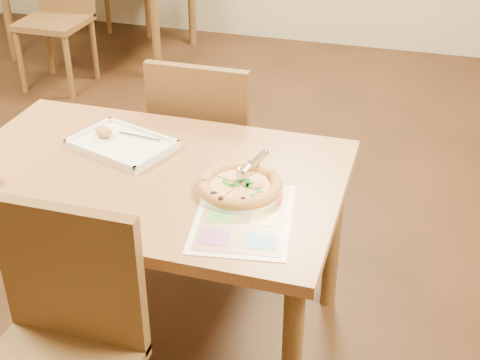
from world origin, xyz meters
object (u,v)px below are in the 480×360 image
(bg_chair_near, at_px, (58,1))
(pizza_cutter, at_px, (251,166))
(pizza, at_px, (240,185))
(dining_table, at_px, (147,194))
(appetizer_tray, at_px, (121,145))
(chair_near, at_px, (60,329))
(plate, at_px, (240,192))
(menu, at_px, (243,218))
(chair_far, at_px, (206,135))

(bg_chair_near, xyz_separation_m, pizza_cutter, (1.96, -2.19, 0.23))
(pizza, bearing_deg, dining_table, 174.18)
(appetizer_tray, bearing_deg, pizza, -18.96)
(chair_near, bearing_deg, plate, 58.88)
(bg_chair_near, height_order, pizza_cutter, bg_chair_near)
(chair_near, bearing_deg, menu, 48.10)
(chair_far, xyz_separation_m, appetizer_tray, (-0.15, -0.47, 0.17))
(appetizer_tray, bearing_deg, chair_near, -78.31)
(plate, bearing_deg, chair_near, -121.12)
(chair_far, relative_size, pizza, 1.76)
(dining_table, distance_m, pizza_cutter, 0.40)
(pizza, xyz_separation_m, menu, (0.05, -0.14, -0.02))
(chair_near, bearing_deg, bg_chair_near, 119.74)
(chair_far, bearing_deg, chair_near, 90.00)
(appetizer_tray, bearing_deg, dining_table, -41.28)
(dining_table, height_order, appetizer_tray, appetizer_tray)
(bg_chair_near, bearing_deg, pizza_cutter, -48.17)
(dining_table, height_order, pizza_cutter, pizza_cutter)
(plate, height_order, appetizer_tray, appetizer_tray)
(pizza, height_order, pizza_cutter, pizza_cutter)
(dining_table, bearing_deg, pizza, -5.82)
(dining_table, height_order, chair_far, chair_far)
(plate, bearing_deg, bg_chair_near, 130.87)
(pizza_cutter, distance_m, appetizer_tray, 0.53)
(chair_near, distance_m, appetizer_tray, 0.77)
(pizza_cutter, bearing_deg, dining_table, 118.52)
(plate, distance_m, menu, 0.14)
(pizza, bearing_deg, menu, -69.67)
(chair_near, xyz_separation_m, pizza, (0.34, 0.57, 0.18))
(bg_chair_near, distance_m, pizza, 2.96)
(pizza_cutter, bearing_deg, menu, -144.37)
(chair_far, relative_size, appetizer_tray, 1.19)
(chair_far, height_order, pizza_cutter, chair_far)
(dining_table, bearing_deg, menu, -23.81)
(bg_chair_near, distance_m, pizza_cutter, 2.95)
(plate, height_order, menu, plate)
(plate, bearing_deg, dining_table, 173.01)
(dining_table, xyz_separation_m, pizza_cutter, (0.36, 0.01, 0.16))
(dining_table, xyz_separation_m, pizza, (0.34, -0.03, 0.11))
(chair_near, bearing_deg, chair_far, 90.00)
(dining_table, distance_m, chair_near, 0.61)
(dining_table, xyz_separation_m, bg_chair_near, (-1.60, 2.20, -0.07))
(bg_chair_near, bearing_deg, plate, -49.13)
(menu, bearing_deg, pizza_cutter, 98.17)
(chair_near, relative_size, plate, 1.86)
(bg_chair_near, bearing_deg, menu, -50.01)
(dining_table, distance_m, plate, 0.35)
(chair_far, distance_m, appetizer_tray, 0.52)
(chair_far, xyz_separation_m, pizza, (0.34, -0.64, 0.18))
(pizza, bearing_deg, pizza_cutter, 58.52)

